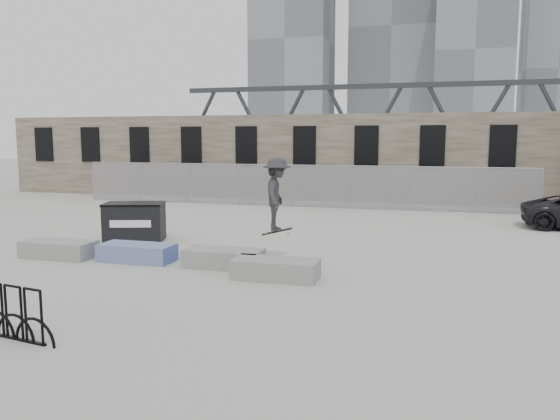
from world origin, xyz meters
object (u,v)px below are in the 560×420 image
object	(u,v)px
planter_center_left	(137,252)
dumpster	(135,222)
skateboarder	(277,194)
planter_center_right	(224,257)
planter_offset	(276,268)
planter_far_left	(59,248)

from	to	relation	value
planter_center_left	dumpster	world-z (taller)	dumpster
dumpster	skateboarder	size ratio (longest dim) A/B	1.05
planter_center_left	dumpster	bearing A→B (deg)	121.62
planter_center_right	skateboarder	size ratio (longest dim) A/B	0.99
planter_center_left	planter_center_right	size ratio (longest dim) A/B	1.00
dumpster	skateboarder	xyz separation A→B (m)	(5.31, -1.94, 1.22)
planter_offset	dumpster	xyz separation A→B (m)	(-5.69, 3.36, 0.37)
planter_far_left	planter_center_right	world-z (taller)	same
planter_center_left	dumpster	size ratio (longest dim) A/B	0.94
planter_center_left	planter_center_right	bearing A→B (deg)	-0.34
planter_far_left	dumpster	bearing A→B (deg)	75.59
planter_center_left	planter_center_right	world-z (taller)	same
planter_center_left	skateboarder	xyz separation A→B (m)	(3.71, 0.66, 1.59)
planter_far_left	planter_offset	xyz separation A→B (m)	(6.41, -0.58, 0.00)
planter_far_left	planter_center_left	size ratio (longest dim) A/B	1.00
planter_center_right	dumpster	bearing A→B (deg)	147.46
planter_center_left	planter_offset	world-z (taller)	same
planter_far_left	skateboarder	size ratio (longest dim) A/B	0.99
dumpster	planter_center_left	bearing A→B (deg)	-76.22
planter_far_left	planter_center_right	bearing A→B (deg)	2.07
planter_far_left	planter_offset	distance (m)	6.43
planter_center_right	dumpster	world-z (taller)	dumpster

